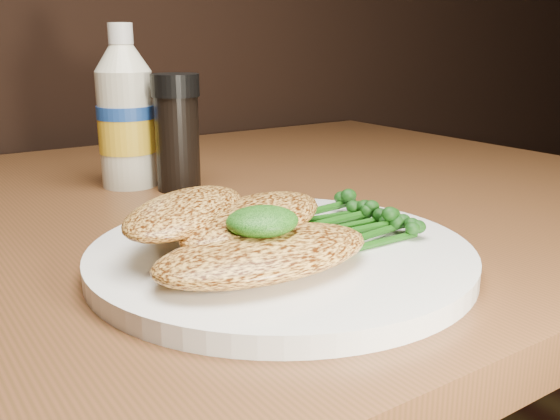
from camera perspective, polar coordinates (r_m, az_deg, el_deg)
plate at (r=0.48m, az=0.07°, el=-4.21°), size 0.29×0.29×0.02m
chicken_front at (r=0.42m, az=-1.41°, el=-3.99°), size 0.16×0.09×0.03m
chicken_mid at (r=0.47m, az=-2.51°, el=-0.78°), size 0.18×0.14×0.02m
chicken_back at (r=0.47m, az=-8.63°, el=-0.11°), size 0.16×0.15×0.02m
pesto_front at (r=0.43m, az=-1.65°, el=-1.03°), size 0.05×0.05×0.02m
broccolini_bundle at (r=0.50m, az=4.87°, el=-1.10°), size 0.16×0.13×0.02m
mayo_bottle at (r=0.74m, az=-14.03°, el=9.18°), size 0.08×0.08×0.18m
pepper_grinder at (r=0.71m, az=-9.43°, el=6.99°), size 0.07×0.07×0.13m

